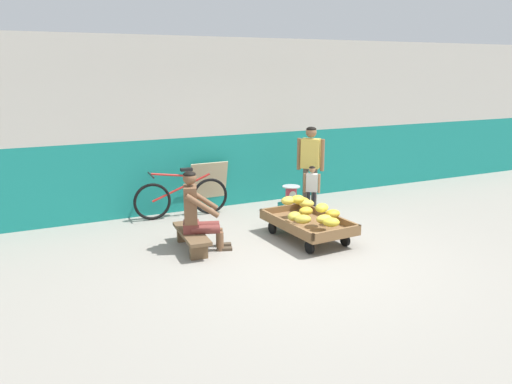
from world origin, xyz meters
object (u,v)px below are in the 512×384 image
at_px(bicycle_near_left, 181,197).
at_px(shopping_bag, 310,221).
at_px(banana_cart, 308,224).
at_px(low_bench, 192,236).
at_px(vendor_seated, 197,211).
at_px(plastic_crate, 291,211).
at_px(sign_board, 208,186).
at_px(weighing_scale, 291,194).
at_px(customer_adult, 310,159).
at_px(customer_child, 312,186).

distance_m(bicycle_near_left, shopping_bag, 2.27).
height_order(banana_cart, shopping_bag, banana_cart).
xyz_separation_m(low_bench, vendor_seated, (0.08, -0.03, 0.37)).
bearing_deg(plastic_crate, banana_cart, -105.68).
relative_size(sign_board, shopping_bag, 3.67).
xyz_separation_m(weighing_scale, customer_adult, (0.56, 0.31, 0.50)).
bearing_deg(bicycle_near_left, banana_cart, -56.17).
bearing_deg(vendor_seated, customer_child, 15.41).
height_order(vendor_seated, customer_adult, customer_adult).
distance_m(low_bench, weighing_scale, 2.11).
height_order(vendor_seated, plastic_crate, vendor_seated).
xyz_separation_m(banana_cart, customer_child, (0.65, 0.95, 0.32)).
xyz_separation_m(customer_adult, customer_child, (-0.19, -0.36, -0.39)).
height_order(sign_board, customer_adult, customer_adult).
xyz_separation_m(bicycle_near_left, customer_adult, (2.18, -0.68, 0.60)).
xyz_separation_m(vendor_seated, weighing_scale, (1.91, 0.68, -0.11)).
relative_size(weighing_scale, customer_child, 0.33).
bearing_deg(customer_child, low_bench, -165.74).
relative_size(bicycle_near_left, shopping_bag, 6.92).
relative_size(customer_adult, shopping_bag, 6.38).
bearing_deg(shopping_bag, customer_adult, 59.09).
bearing_deg(customer_child, shopping_bag, -123.22).
height_order(weighing_scale, shopping_bag, weighing_scale).
distance_m(plastic_crate, shopping_bag, 0.54).
bearing_deg(plastic_crate, low_bench, -161.86).
relative_size(banana_cart, customer_adult, 0.97).
relative_size(plastic_crate, customer_child, 0.40).
height_order(bicycle_near_left, customer_child, customer_child).
relative_size(banana_cart, low_bench, 1.33).
xyz_separation_m(plastic_crate, weighing_scale, (0.00, -0.00, 0.30)).
relative_size(banana_cart, weighing_scale, 4.96).
bearing_deg(customer_adult, sign_board, 148.72).
bearing_deg(banana_cart, bicycle_near_left, 123.83).
xyz_separation_m(vendor_seated, customer_adult, (2.47, 0.99, 0.38)).
xyz_separation_m(vendor_seated, shopping_bag, (1.96, 0.14, -0.45)).
bearing_deg(banana_cart, shopping_bag, 54.03).
bearing_deg(shopping_bag, vendor_seated, -175.94).
bearing_deg(sign_board, customer_child, -43.68).
height_order(sign_board, shopping_bag, sign_board).
bearing_deg(banana_cart, plastic_crate, 74.32).
distance_m(plastic_crate, weighing_scale, 0.30).
height_order(plastic_crate, weighing_scale, weighing_scale).
height_order(banana_cart, plastic_crate, banana_cart).
height_order(vendor_seated, customer_child, vendor_seated).
bearing_deg(bicycle_near_left, sign_board, 24.94).
bearing_deg(low_bench, weighing_scale, 18.11).
height_order(banana_cart, customer_adult, customer_adult).
distance_m(banana_cart, sign_board, 2.39).
relative_size(vendor_seated, bicycle_near_left, 0.69).
bearing_deg(sign_board, shopping_bag, -59.58).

